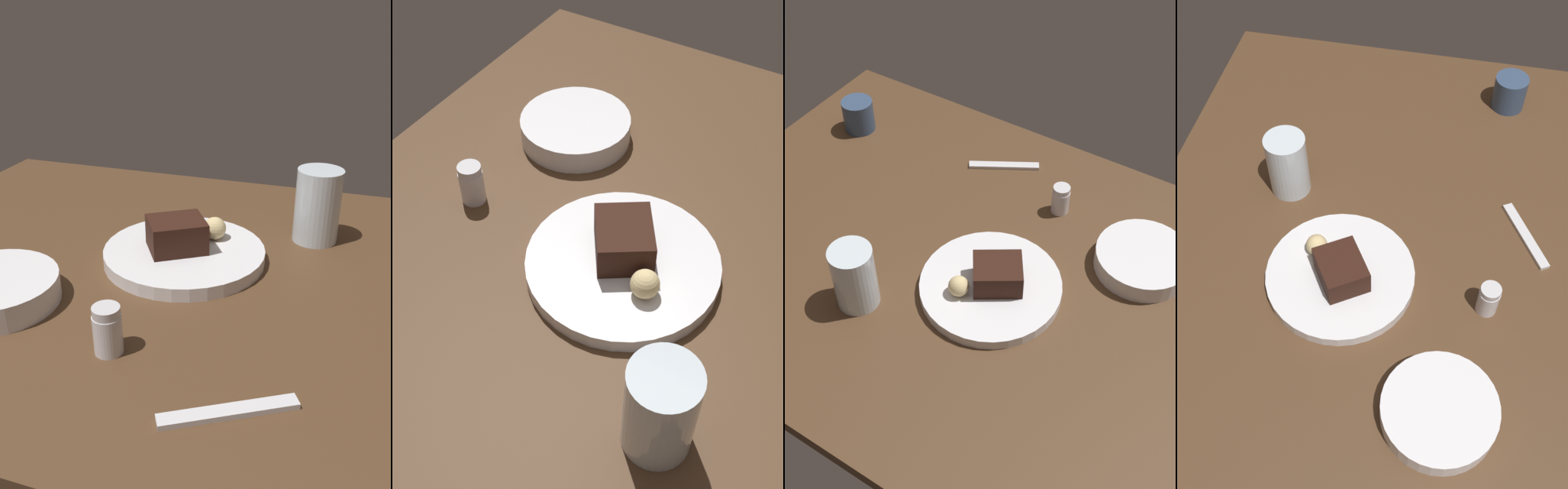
{
  "view_description": "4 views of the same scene",
  "coord_description": "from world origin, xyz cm",
  "views": [
    {
      "loc": [
        20.86,
        -69.27,
        43.17
      ],
      "look_at": [
        -3.13,
        3.65,
        5.67
      ],
      "focal_mm": 39.86,
      "sensor_mm": 36.0,
      "label": 1
    },
    {
      "loc": [
        43.47,
        26.21,
        66.79
      ],
      "look_at": [
        -4.69,
        -2.38,
        5.06
      ],
      "focal_mm": 46.33,
      "sensor_mm": 36.0,
      "label": 2
    },
    {
      "loc": [
        -43.61,
        68.04,
        95.83
      ],
      "look_at": [
        0.93,
        -2.59,
        6.97
      ],
      "focal_mm": 48.91,
      "sensor_mm": 36.0,
      "label": 3
    },
    {
      "loc": [
        -57.46,
        -13.45,
        89.84
      ],
      "look_at": [
        1.33,
        -1.5,
        6.21
      ],
      "focal_mm": 43.63,
      "sensor_mm": 36.0,
      "label": 4
    }
  ],
  "objects": [
    {
      "name": "dining_table",
      "position": [
        0.0,
        0.0,
        1.5
      ],
      "size": [
        120.0,
        84.0,
        3.0
      ],
      "primitive_type": "cube",
      "color": "#4C331E",
      "rests_on": "ground"
    },
    {
      "name": "dessert_plate",
      "position": [
        -4.74,
        2.89,
        4.06
      ],
      "size": [
        25.48,
        25.48,
        2.12
      ],
      "primitive_type": "cylinder",
      "color": "silver",
      "rests_on": "dining_table"
    },
    {
      "name": "chocolate_cake_slice",
      "position": [
        -5.78,
        2.33,
        7.61
      ],
      "size": [
        11.15,
        10.75,
        4.97
      ],
      "primitive_type": "cube",
      "rotation": [
        0.0,
        0.0,
        0.57
      ],
      "color": "black",
      "rests_on": "dessert_plate"
    },
    {
      "name": "bread_roll",
      "position": [
        -1.18,
        7.78,
        6.97
      ],
      "size": [
        3.7,
        3.7,
        3.7
      ],
      "primitive_type": "sphere",
      "color": "#DBC184",
      "rests_on": "dessert_plate"
    },
    {
      "name": "salt_shaker",
      "position": [
        -5.55,
        -22.2,
        6.07
      ],
      "size": [
        3.55,
        3.55,
        6.23
      ],
      "color": "silver",
      "rests_on": "dining_table"
    },
    {
      "name": "water_glass",
      "position": [
        13.96,
        17.1,
        9.26
      ],
      "size": [
        7.58,
        7.58,
        12.52
      ],
      "primitive_type": "cylinder",
      "color": "silver",
      "rests_on": "dining_table"
    },
    {
      "name": "dessert_spoon",
      "position": [
        10.83,
        -27.91,
        3.35
      ],
      "size": [
        13.87,
        9.09,
        0.7
      ],
      "primitive_type": "cube",
      "rotation": [
        0.0,
        0.0,
        0.53
      ],
      "color": "silver",
      "rests_on": "dining_table"
    }
  ]
}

